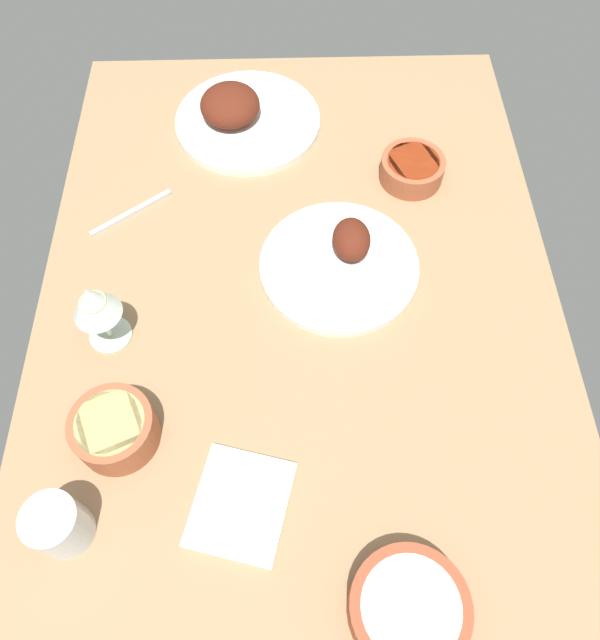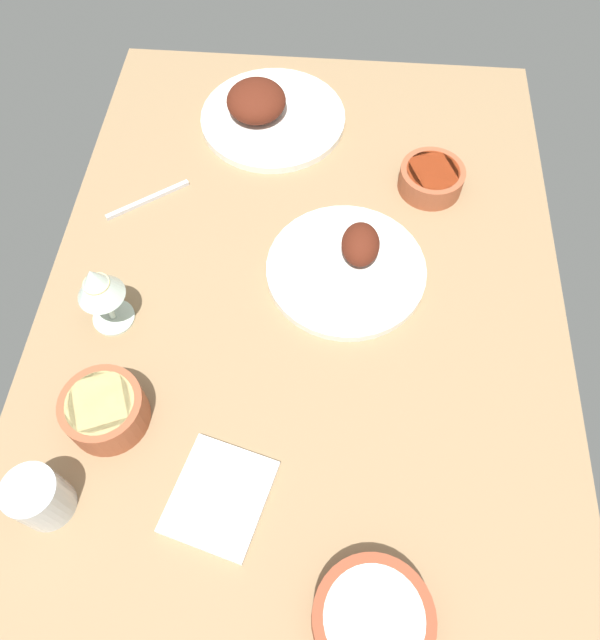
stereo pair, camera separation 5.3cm
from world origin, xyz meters
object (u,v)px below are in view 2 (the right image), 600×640
fork_loose (148,200)px  bowl_pasta (105,410)px  plate_center_main (266,111)px  water_tumbler (39,498)px  folded_napkin (220,496)px  bowl_cream (372,619)px  bowl_sauce (431,178)px  wine_glass (97,286)px  plate_near_viewer (349,264)px

fork_loose → bowl_pasta: bearing=-122.0°
plate_center_main → water_tumbler: water_tumbler is taller
bowl_pasta → fork_loose: bowl_pasta is taller
water_tumbler → bowl_pasta: bearing=-22.1°
plate_center_main → folded_napkin: size_ratio=2.00×
bowl_cream → bowl_sauce: (76.47, -9.80, -0.39)cm
bowl_pasta → wine_glass: 19.17cm
bowl_cream → folded_napkin: bowl_cream is taller
water_tumbler → fork_loose: bearing=-2.2°
water_tumbler → plate_center_main: bearing=-15.4°
plate_center_main → bowl_pasta: (-67.66, 16.93, 1.17)cm
plate_center_main → water_tumbler: bearing=164.6°
bowl_sauce → fork_loose: (-7.77, 53.61, -2.18)cm
plate_center_main → bowl_pasta: plate_center_main is taller
bowl_cream → folded_napkin: size_ratio=1.03×
water_tumbler → fork_loose: (57.41, -2.22, -3.97)cm
plate_center_main → fork_loose: bearing=139.7°
water_tumbler → folded_napkin: water_tumbler is taller
bowl_sauce → fork_loose: 54.22cm
plate_center_main → plate_near_viewer: bearing=-153.2°
plate_near_viewer → water_tumbler: bearing=137.4°
plate_near_viewer → wine_glass: size_ratio=2.01×
wine_glass → folded_napkin: 37.21cm
water_tumbler → fork_loose: size_ratio=0.51×
plate_center_main → water_tumbler: (-81.30, 22.46, 2.04)cm
plate_near_viewer → bowl_pasta: size_ratio=2.28×
plate_center_main → bowl_cream: 95.54cm
fork_loose → bowl_sauce: bearing=-28.1°
fork_loose → plate_near_viewer: bearing=-54.7°
plate_near_viewer → plate_center_main: plate_center_main is taller
bowl_pasta → fork_loose: bearing=4.3°
plate_center_main → folded_napkin: (-78.31, -1.63, -1.73)cm
bowl_cream → wine_glass: wine_glass is taller
plate_center_main → bowl_sauce: bearing=-115.8°
plate_near_viewer → bowl_cream: size_ratio=1.82×
bowl_sauce → plate_center_main: bearing=64.2°
bowl_pasta → folded_napkin: size_ratio=0.82×
plate_near_viewer → wine_glass: bearing=108.7°
bowl_cream → wine_glass: size_ratio=1.11×
bowl_cream → water_tumbler: 47.42cm
bowl_pasta → water_tumbler: (-13.64, 5.53, 0.87)cm
plate_center_main → bowl_pasta: 69.75cm
bowl_pasta → fork_loose: (43.77, 3.31, -3.10)cm
plate_center_main → bowl_sauce: (-16.12, -33.38, 0.25)cm
bowl_pasta → wine_glass: (17.68, 3.69, 6.43)cm
bowl_sauce → wine_glass: (-33.87, 54.00, 7.34)cm
wine_glass → folded_napkin: (-28.33, -22.25, -9.33)cm
plate_near_viewer → plate_center_main: 41.18cm
bowl_pasta → bowl_cream: bearing=-121.6°
fork_loose → bowl_cream: bearing=-93.8°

